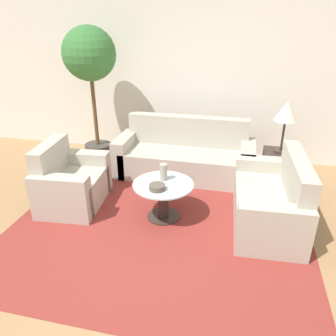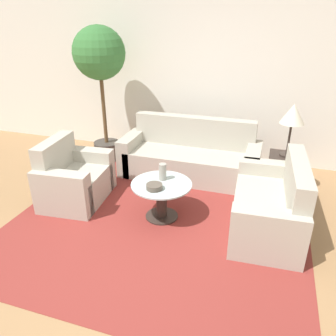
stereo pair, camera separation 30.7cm
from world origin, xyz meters
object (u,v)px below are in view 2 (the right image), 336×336
at_px(sofa_main, 190,158).
at_px(vase, 163,172).
at_px(armchair, 73,180).
at_px(coffee_table, 162,196).
at_px(potted_plant, 100,64).
at_px(bowl, 154,187).
at_px(loveseat, 273,207).
at_px(table_lamp, 293,115).

xyz_separation_m(sofa_main, vase, (-0.05, -1.16, 0.28)).
xyz_separation_m(armchair, coffee_table, (1.26, -0.06, 0.02)).
relative_size(potted_plant, vase, 10.43).
relative_size(coffee_table, bowl, 3.90).
distance_m(armchair, coffee_table, 1.27).
distance_m(sofa_main, potted_plant, 1.99).
xyz_separation_m(sofa_main, potted_plant, (-1.50, 0.16, 1.29)).
height_order(loveseat, potted_plant, potted_plant).
xyz_separation_m(table_lamp, potted_plant, (-2.85, 0.32, 0.47)).
relative_size(loveseat, bowl, 7.73).
bearing_deg(sofa_main, loveseat, -41.23).
relative_size(coffee_table, vase, 3.52).
bearing_deg(bowl, sofa_main, 87.28).
height_order(table_lamp, potted_plant, potted_plant).
relative_size(loveseat, potted_plant, 0.67).
height_order(sofa_main, vase, sofa_main).
relative_size(loveseat, coffee_table, 1.98).
height_order(sofa_main, coffee_table, sofa_main).
bearing_deg(vase, sofa_main, 87.33).
bearing_deg(vase, table_lamp, 35.38).
bearing_deg(table_lamp, loveseat, -96.57).
distance_m(armchair, bowl, 1.27).
relative_size(table_lamp, vase, 3.44).
relative_size(table_lamp, bowl, 3.80).
bearing_deg(armchair, sofa_main, -52.19).
bearing_deg(coffee_table, sofa_main, 88.47).
bearing_deg(armchair, bowl, -104.84).
distance_m(sofa_main, loveseat, 1.65).
bearing_deg(loveseat, table_lamp, 170.49).
distance_m(table_lamp, vase, 1.81).
xyz_separation_m(armchair, potted_plant, (-0.21, 1.36, 1.29)).
distance_m(coffee_table, bowl, 0.25).
height_order(armchair, loveseat, loveseat).
height_order(armchair, vase, armchair).
distance_m(potted_plant, vase, 2.20).
relative_size(vase, bowl, 1.11).
distance_m(sofa_main, bowl, 1.43).
height_order(table_lamp, vase, table_lamp).
xyz_separation_m(potted_plant, vase, (1.45, -1.32, -1.01)).
bearing_deg(coffee_table, table_lamp, 38.51).
distance_m(sofa_main, vase, 1.19).
distance_m(armchair, vase, 1.28).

